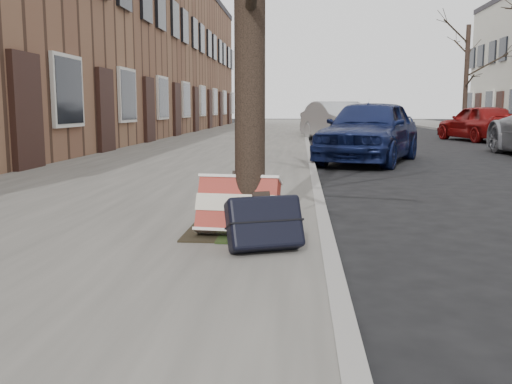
# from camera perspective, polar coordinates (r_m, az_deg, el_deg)

# --- Properties ---
(near_sidewalk) EXTENTS (5.00, 70.00, 0.12)m
(near_sidewalk) POSITION_cam_1_polar(r_m,az_deg,el_deg) (18.66, -2.44, 5.01)
(near_sidewalk) COLOR gray
(near_sidewalk) RESTS_ON ground
(house_near) EXTENTS (6.80, 40.00, 7.00)m
(house_near) POSITION_cam_1_polar(r_m,az_deg,el_deg) (21.25, -18.68, 14.29)
(house_near) COLOR brown
(house_near) RESTS_ON ground
(dirt_patch) EXTENTS (0.85, 0.85, 0.02)m
(dirt_patch) POSITION_cam_1_polar(r_m,az_deg,el_deg) (4.84, -1.89, -3.93)
(dirt_patch) COLOR black
(dirt_patch) RESTS_ON near_sidewalk
(suitcase_red) EXTENTS (0.69, 0.43, 0.50)m
(suitcase_red) POSITION_cam_1_polar(r_m,az_deg,el_deg) (4.63, -1.79, -1.42)
(suitcase_red) COLOR maroon
(suitcase_red) RESTS_ON near_sidewalk
(suitcase_navy) EXTENTS (0.63, 0.50, 0.43)m
(suitcase_navy) POSITION_cam_1_polar(r_m,az_deg,el_deg) (4.15, 0.84, -3.08)
(suitcase_navy) COLOR black
(suitcase_navy) RESTS_ON near_sidewalk
(car_near_front) EXTENTS (2.89, 4.33, 1.37)m
(car_near_front) POSITION_cam_1_polar(r_m,az_deg,el_deg) (12.50, 11.29, 6.05)
(car_near_front) COLOR #111B47
(car_near_front) RESTS_ON ground
(car_near_mid) EXTENTS (2.72, 4.46, 1.39)m
(car_near_mid) POSITION_cam_1_polar(r_m,az_deg,el_deg) (19.87, 8.32, 6.96)
(car_near_mid) COLOR #B1B5B9
(car_near_mid) RESTS_ON ground
(car_near_back) EXTENTS (2.68, 5.16, 1.39)m
(car_near_back) POSITION_cam_1_polar(r_m,az_deg,el_deg) (24.78, 7.93, 7.24)
(car_near_back) COLOR #333438
(car_near_back) RESTS_ON ground
(car_far_back) EXTENTS (2.37, 4.05, 1.29)m
(car_far_back) POSITION_cam_1_polar(r_m,az_deg,el_deg) (21.70, 21.37, 6.47)
(car_far_back) COLOR maroon
(car_far_back) RESTS_ON ground
(tree_far_c) EXTENTS (0.24, 0.24, 5.33)m
(tree_far_c) POSITION_cam_1_polar(r_m,az_deg,el_deg) (32.48, 20.28, 10.75)
(tree_far_c) COLOR black
(tree_far_c) RESTS_ON far_sidewalk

